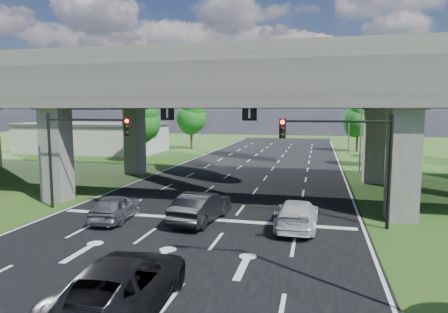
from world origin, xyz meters
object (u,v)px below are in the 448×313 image
at_px(car_trailing, 121,285).
at_px(streetlight_far, 357,113).
at_px(car_dark, 201,207).
at_px(signal_left, 80,143).
at_px(streetlight_beyond, 347,112).
at_px(signal_right, 347,149).
at_px(car_white, 297,214).
at_px(car_silver, 116,207).

bearing_deg(car_trailing, streetlight_far, -109.91).
bearing_deg(car_dark, signal_left, 0.67).
xyz_separation_m(streetlight_beyond, car_dark, (-9.92, -37.00, -4.99)).
height_order(signal_right, streetlight_beyond, streetlight_beyond).
bearing_deg(car_white, car_trailing, 65.94).
relative_size(streetlight_beyond, car_trailing, 1.64).
height_order(signal_left, car_trailing, signal_left).
bearing_deg(car_trailing, signal_right, -126.14).
bearing_deg(car_dark, streetlight_far, -107.89).
height_order(signal_right, car_dark, signal_right).
relative_size(streetlight_beyond, car_white, 1.97).
bearing_deg(signal_right, streetlight_beyond, 86.39).
xyz_separation_m(car_dark, car_trailing, (0.44, -10.06, 0.02)).
bearing_deg(signal_left, signal_right, 0.00).
relative_size(signal_right, car_white, 1.18).
distance_m(streetlight_beyond, car_white, 37.64).
distance_m(signal_left, car_white, 13.69).
xyz_separation_m(signal_right, car_white, (-2.42, -0.94, -3.42)).
height_order(streetlight_far, car_white, streetlight_far).
bearing_deg(signal_left, car_white, -4.08).
bearing_deg(car_dark, car_trailing, 99.91).
xyz_separation_m(streetlight_far, streetlight_beyond, (0.00, 16.00, 0.00)).
distance_m(signal_right, car_trailing, 13.56).
relative_size(signal_right, car_trailing, 0.98).
bearing_deg(car_trailing, car_dark, -90.43).
distance_m(signal_right, streetlight_far, 20.25).
relative_size(car_silver, car_trailing, 0.70).
bearing_deg(streetlight_beyond, car_silver, -111.19).
height_order(streetlight_beyond, car_white, streetlight_beyond).
relative_size(car_dark, car_trailing, 0.83).
height_order(car_dark, car_trailing, car_trailing).
bearing_deg(streetlight_beyond, car_white, -97.24).
bearing_deg(car_white, signal_right, -157.41).
bearing_deg(signal_right, signal_left, 180.00).
height_order(car_dark, car_white, car_dark).
xyz_separation_m(signal_left, car_white, (13.22, -0.94, -3.42)).
bearing_deg(signal_left, car_dark, -6.72).
xyz_separation_m(streetlight_beyond, car_white, (-4.70, -37.00, -5.08)).
bearing_deg(signal_left, streetlight_far, 48.22).
bearing_deg(signal_right, car_white, -158.75).
bearing_deg(streetlight_beyond, car_trailing, -101.38).
distance_m(streetlight_far, car_white, 22.11).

